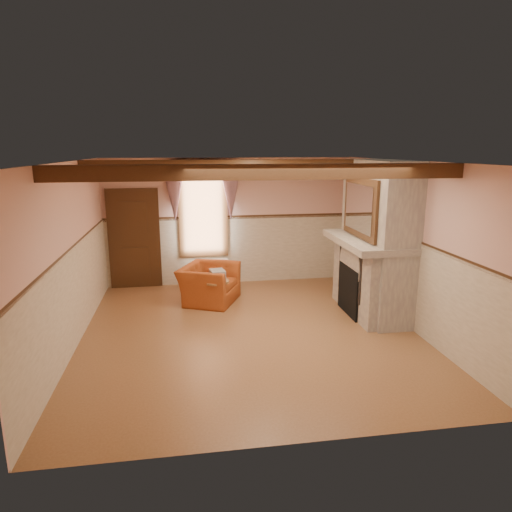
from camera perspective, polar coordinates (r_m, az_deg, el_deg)
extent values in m
cube|color=brown|center=(7.72, -0.78, -9.51)|extent=(5.50, 6.00, 0.01)
cube|color=silver|center=(7.12, -0.85, 11.74)|extent=(5.50, 6.00, 0.01)
cube|color=#DBA697|center=(10.22, -3.24, 4.32)|extent=(5.50, 0.02, 2.80)
cube|color=#DBA697|center=(4.47, 4.78, -7.67)|extent=(5.50, 0.02, 2.80)
cube|color=#DBA697|center=(7.43, -22.30, -0.10)|extent=(0.02, 6.00, 2.80)
cube|color=#DBA697|center=(8.15, 18.70, 1.31)|extent=(0.02, 6.00, 2.80)
cube|color=black|center=(8.61, 11.95, -4.19)|extent=(0.20, 0.95, 0.90)
imported|color=#994219|center=(9.13, -5.89, -3.48)|extent=(1.37, 1.44, 0.74)
cylinder|color=brown|center=(8.79, -5.00, -4.77)|extent=(0.66, 0.66, 0.55)
cube|color=#B7AD8C|center=(8.69, -4.85, -2.40)|extent=(0.31, 0.36, 0.20)
cube|color=silver|center=(10.13, -5.45, -2.18)|extent=(0.72, 0.35, 0.60)
imported|color=brown|center=(8.27, 14.38, 2.22)|extent=(0.37, 0.37, 0.09)
cube|color=black|center=(9.05, 12.24, 3.63)|extent=(0.14, 0.24, 0.20)
cylinder|color=gold|center=(9.07, 12.19, 3.90)|extent=(0.11, 0.11, 0.28)
cylinder|color=#A4141C|center=(8.06, 15.01, 2.17)|extent=(0.06, 0.06, 0.16)
cylinder|color=gold|center=(7.99, 15.26, 1.90)|extent=(0.06, 0.06, 0.12)
cube|color=gray|center=(8.54, 14.92, 2.09)|extent=(0.85, 2.00, 2.80)
cube|color=gray|center=(8.47, 13.79, 1.80)|extent=(1.05, 2.05, 0.12)
cube|color=silver|center=(8.31, 12.84, 5.89)|extent=(0.06, 1.44, 1.04)
cube|color=black|center=(10.23, -14.96, 1.90)|extent=(1.10, 0.10, 2.10)
cube|color=white|center=(10.12, -6.64, 5.58)|extent=(1.06, 0.08, 2.02)
cube|color=gray|center=(9.96, -6.71, 8.93)|extent=(1.30, 0.14, 1.40)
cube|color=black|center=(5.94, 0.84, 10.46)|extent=(5.50, 0.18, 0.20)
cube|color=black|center=(8.31, -2.05, 11.27)|extent=(5.50, 0.18, 0.20)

